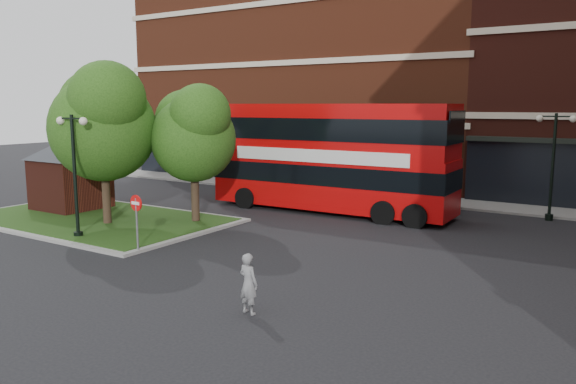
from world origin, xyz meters
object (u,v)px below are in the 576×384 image
Objects in this scene: bus at (330,150)px; car_white at (407,192)px; car_silver at (334,183)px; woman at (248,284)px.

bus is 2.63× the size of car_white.
car_silver is at bearing 114.78° from bus.
woman is at bearing -70.90° from bus.
woman is 20.10m from car_silver.
woman is (4.95, -13.55, -2.31)m from bus.
car_white is (-2.20, 17.18, -0.02)m from woman.
car_silver is 0.80× the size of car_white.
woman reaches higher than car_white.
car_silver is (-2.48, 5.13, -2.47)m from bus.
car_white reaches higher than car_silver.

